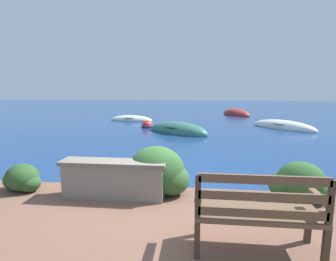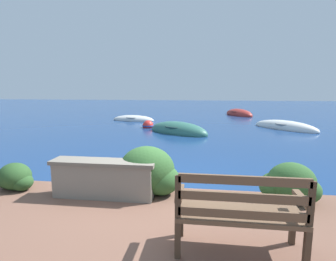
{
  "view_description": "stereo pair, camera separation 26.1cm",
  "coord_description": "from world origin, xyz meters",
  "px_view_note": "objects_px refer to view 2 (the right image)",
  "views": [
    {
      "loc": [
        0.62,
        -4.49,
        1.98
      ],
      "look_at": [
        -0.61,
        6.78,
        0.16
      ],
      "focal_mm": 28.0,
      "sensor_mm": 36.0,
      "label": 1
    },
    {
      "loc": [
        0.88,
        -4.46,
        1.98
      ],
      "look_at": [
        -0.61,
        6.78,
        0.16
      ],
      "focal_mm": 28.0,
      "sensor_mm": 36.0,
      "label": 2
    }
  ],
  "objects_px": {
    "rowboat_outer": "(239,114)",
    "rowboat_far": "(133,120)",
    "rowboat_nearest": "(178,131)",
    "park_bench": "(239,211)",
    "mooring_buoy": "(148,126)",
    "rowboat_mid": "(285,128)"
  },
  "relations": [
    {
      "from": "rowboat_outer",
      "to": "rowboat_far",
      "type": "bearing_deg",
      "value": 94.54
    },
    {
      "from": "rowboat_nearest",
      "to": "rowboat_far",
      "type": "relative_size",
      "value": 1.15
    },
    {
      "from": "park_bench",
      "to": "rowboat_nearest",
      "type": "bearing_deg",
      "value": 106.37
    },
    {
      "from": "park_bench",
      "to": "rowboat_far",
      "type": "height_order",
      "value": "park_bench"
    },
    {
      "from": "mooring_buoy",
      "to": "park_bench",
      "type": "bearing_deg",
      "value": -73.04
    },
    {
      "from": "mooring_buoy",
      "to": "rowboat_far",
      "type": "bearing_deg",
      "value": 118.8
    },
    {
      "from": "mooring_buoy",
      "to": "rowboat_outer",
      "type": "bearing_deg",
      "value": 51.74
    },
    {
      "from": "park_bench",
      "to": "rowboat_mid",
      "type": "relative_size",
      "value": 0.43
    },
    {
      "from": "park_bench",
      "to": "rowboat_far",
      "type": "distance_m",
      "value": 13.88
    },
    {
      "from": "rowboat_mid",
      "to": "rowboat_outer",
      "type": "relative_size",
      "value": 1.02
    },
    {
      "from": "park_bench",
      "to": "rowboat_nearest",
      "type": "height_order",
      "value": "park_bench"
    },
    {
      "from": "rowboat_far",
      "to": "rowboat_mid",
      "type": "bearing_deg",
      "value": 173.88
    },
    {
      "from": "rowboat_mid",
      "to": "mooring_buoy",
      "type": "height_order",
      "value": "rowboat_mid"
    },
    {
      "from": "rowboat_mid",
      "to": "rowboat_outer",
      "type": "xyz_separation_m",
      "value": [
        -1.36,
        6.47,
        0.01
      ]
    },
    {
      "from": "rowboat_nearest",
      "to": "rowboat_far",
      "type": "xyz_separation_m",
      "value": [
        -3.17,
        4.13,
        -0.02
      ]
    },
    {
      "from": "rowboat_far",
      "to": "rowboat_outer",
      "type": "height_order",
      "value": "rowboat_outer"
    },
    {
      "from": "rowboat_mid",
      "to": "rowboat_far",
      "type": "xyz_separation_m",
      "value": [
        -8.3,
        2.29,
        -0.01
      ]
    },
    {
      "from": "park_bench",
      "to": "mooring_buoy",
      "type": "bearing_deg",
      "value": 113.92
    },
    {
      "from": "rowboat_outer",
      "to": "mooring_buoy",
      "type": "bearing_deg",
      "value": 115.21
    },
    {
      "from": "rowboat_nearest",
      "to": "rowboat_mid",
      "type": "distance_m",
      "value": 5.45
    },
    {
      "from": "park_bench",
      "to": "rowboat_mid",
      "type": "bearing_deg",
      "value": 78.23
    },
    {
      "from": "park_bench",
      "to": "rowboat_outer",
      "type": "xyz_separation_m",
      "value": [
        2.29,
        17.24,
        -0.63
      ]
    }
  ]
}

